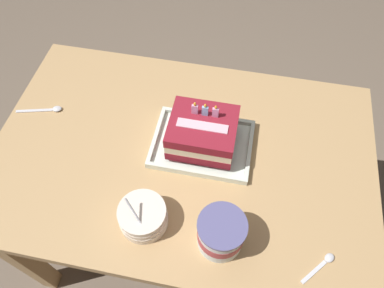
{
  "coord_description": "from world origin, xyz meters",
  "views": [
    {
      "loc": [
        0.15,
        -0.57,
        1.66
      ],
      "look_at": [
        0.03,
        0.02,
        0.75
      ],
      "focal_mm": 33.53,
      "sensor_mm": 36.0,
      "label": 1
    }
  ],
  "objects_px": {
    "bowl_stack": "(143,216)",
    "serving_spoon_near_tray": "(325,262)",
    "birthday_cake": "(203,132)",
    "serving_spoon_by_bowls": "(51,109)",
    "foil_tray": "(202,145)",
    "ice_cream_tub": "(221,233)"
  },
  "relations": [
    {
      "from": "bowl_stack",
      "to": "ice_cream_tub",
      "type": "relative_size",
      "value": 1.07
    },
    {
      "from": "foil_tray",
      "to": "serving_spoon_by_bowls",
      "type": "bearing_deg",
      "value": 175.51
    },
    {
      "from": "bowl_stack",
      "to": "foil_tray",
      "type": "bearing_deg",
      "value": 67.99
    },
    {
      "from": "serving_spoon_by_bowls",
      "to": "ice_cream_tub",
      "type": "bearing_deg",
      "value": -27.9
    },
    {
      "from": "serving_spoon_near_tray",
      "to": "serving_spoon_by_bowls",
      "type": "height_order",
      "value": "serving_spoon_by_bowls"
    },
    {
      "from": "foil_tray",
      "to": "serving_spoon_near_tray",
      "type": "xyz_separation_m",
      "value": [
        0.38,
        -0.29,
        -0.0
      ]
    },
    {
      "from": "birthday_cake",
      "to": "bowl_stack",
      "type": "distance_m",
      "value": 0.3
    },
    {
      "from": "bowl_stack",
      "to": "serving_spoon_near_tray",
      "type": "xyz_separation_m",
      "value": [
        0.49,
        -0.02,
        -0.03
      ]
    },
    {
      "from": "serving_spoon_near_tray",
      "to": "birthday_cake",
      "type": "bearing_deg",
      "value": 142.15
    },
    {
      "from": "foil_tray",
      "to": "birthday_cake",
      "type": "xyz_separation_m",
      "value": [
        -0.0,
        0.0,
        0.07
      ]
    },
    {
      "from": "foil_tray",
      "to": "bowl_stack",
      "type": "bearing_deg",
      "value": -112.01
    },
    {
      "from": "foil_tray",
      "to": "serving_spoon_near_tray",
      "type": "height_order",
      "value": "foil_tray"
    },
    {
      "from": "birthday_cake",
      "to": "ice_cream_tub",
      "type": "xyz_separation_m",
      "value": [
        0.1,
        -0.29,
        -0.01
      ]
    },
    {
      "from": "serving_spoon_near_tray",
      "to": "foil_tray",
      "type": "bearing_deg",
      "value": 142.16
    },
    {
      "from": "ice_cream_tub",
      "to": "serving_spoon_near_tray",
      "type": "bearing_deg",
      "value": -0.61
    },
    {
      "from": "birthday_cake",
      "to": "serving_spoon_by_bowls",
      "type": "distance_m",
      "value": 0.53
    },
    {
      "from": "bowl_stack",
      "to": "serving_spoon_by_bowls",
      "type": "distance_m",
      "value": 0.52
    },
    {
      "from": "birthday_cake",
      "to": "bowl_stack",
      "type": "bearing_deg",
      "value": -112.0
    },
    {
      "from": "bowl_stack",
      "to": "serving_spoon_by_bowls",
      "type": "xyz_separation_m",
      "value": [
        -0.41,
        0.32,
        -0.03
      ]
    },
    {
      "from": "ice_cream_tub",
      "to": "serving_spoon_near_tray",
      "type": "height_order",
      "value": "ice_cream_tub"
    },
    {
      "from": "foil_tray",
      "to": "serving_spoon_by_bowls",
      "type": "height_order",
      "value": "foil_tray"
    },
    {
      "from": "foil_tray",
      "to": "serving_spoon_by_bowls",
      "type": "distance_m",
      "value": 0.53
    }
  ]
}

